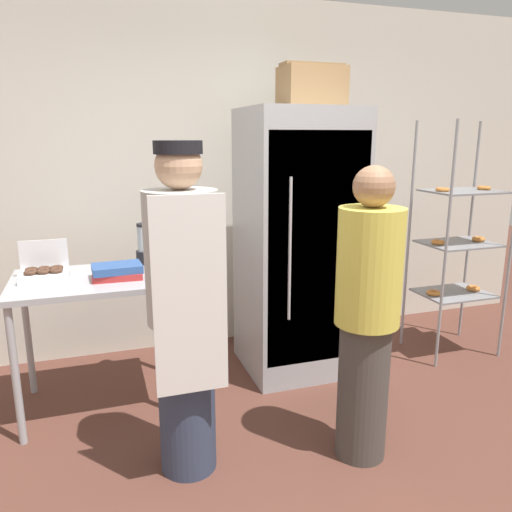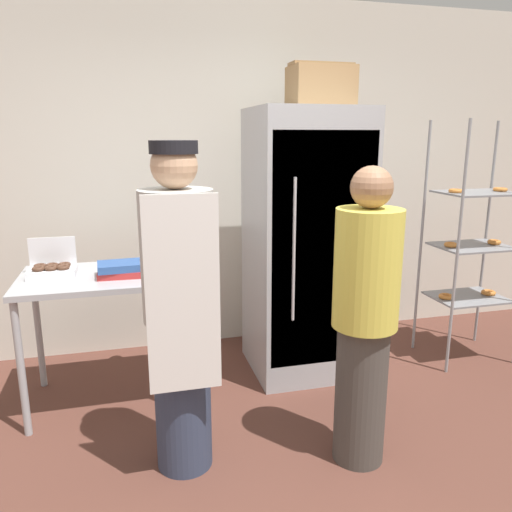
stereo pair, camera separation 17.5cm
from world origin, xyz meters
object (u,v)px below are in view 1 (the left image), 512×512
Objects in this scene: refrigerator at (298,244)px; person_baker at (184,310)px; cardboard_storage_box at (312,87)px; baking_rack at (458,243)px; blender_pitcher at (145,246)px; person_customer at (367,316)px; donut_box at (44,272)px; binder_stack at (117,271)px.

refrigerator is 1.39m from person_baker.
person_baker is at bearing -137.16° from cardboard_storage_box.
blender_pitcher is at bearing 174.06° from baking_rack.
baking_rack is 2.42m from blender_pitcher.
refrigerator is 4.32× the size of cardboard_storage_box.
person_customer is (-1.40, -1.00, -0.09)m from baking_rack.
donut_box is 0.65× the size of cardboard_storage_box.
cardboard_storage_box is (0.13, 0.11, 1.11)m from refrigerator.
binder_stack is 0.18× the size of person_baker.
cardboard_storage_box reaches higher than blender_pitcher.
baking_rack is 1.16× the size of person_customer.
refrigerator is 6.66× the size of donut_box.
refrigerator is 1.32m from baking_rack.
cardboard_storage_box is (1.84, 0.20, 1.15)m from donut_box.
blender_pitcher is 1.61m from person_customer.
donut_box reaches higher than binder_stack.
donut_box is 0.44m from binder_stack.
person_customer is (0.93, -0.18, -0.08)m from person_baker.
blender_pitcher is at bearing 128.72° from person_customer.
donut_box is 2.18m from cardboard_storage_box.
refrigerator is at bearing 8.94° from binder_stack.
person_baker is at bearing -69.58° from binder_stack.
person_customer is at bearing -11.18° from person_baker.
blender_pitcher reaches higher than donut_box.
blender_pitcher is 0.39m from binder_stack.
cardboard_storage_box is (1.21, -0.01, 1.07)m from blender_pitcher.
person_baker is (0.07, -1.06, -0.11)m from blender_pitcher.
blender_pitcher is at bearing 179.67° from cardboard_storage_box.
baking_rack is at bearing -0.76° from donut_box.
baking_rack is at bearing -5.92° from refrigerator.
person_baker is 1.07× the size of person_customer.
blender_pitcher is 1.62m from cardboard_storage_box.
blender_pitcher is 0.18× the size of person_customer.
donut_box is 0.95× the size of binder_stack.
person_baker is (-1.14, -1.06, -1.18)m from cardboard_storage_box.
person_customer is (1.21, -0.93, -0.10)m from binder_stack.
donut_box is 1.94m from person_customer.
cardboard_storage_box is (1.42, 0.31, 1.15)m from binder_stack.
cardboard_storage_box reaches higher than baking_rack.
binder_stack is 0.69× the size of cardboard_storage_box.
binder_stack is at bearing -123.01° from blender_pitcher.
binder_stack is at bearing 110.42° from person_baker.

